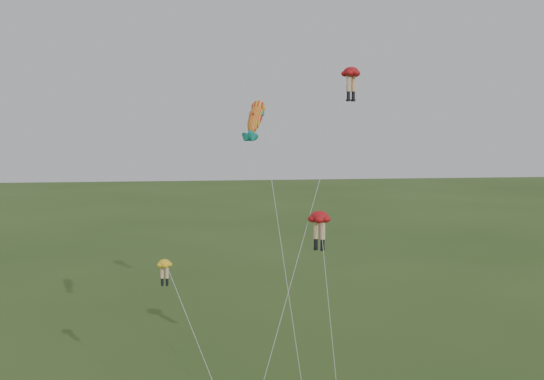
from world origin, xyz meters
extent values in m
ellipsoid|color=#B11216|center=(6.19, 9.82, 20.94)|extent=(1.80, 1.80, 0.69)
cylinder|color=#F2BE8F|center=(6.00, 9.74, 20.13)|extent=(0.31, 0.31, 1.05)
cylinder|color=black|center=(6.00, 9.74, 19.34)|extent=(0.24, 0.24, 0.53)
cube|color=black|center=(6.00, 9.74, 19.00)|extent=(0.28, 0.35, 0.15)
cylinder|color=#F2BE8F|center=(6.39, 9.90, 20.13)|extent=(0.31, 0.31, 1.05)
cylinder|color=black|center=(6.39, 9.90, 19.34)|extent=(0.24, 0.24, 0.53)
cube|color=black|center=(6.39, 9.90, 19.00)|extent=(0.28, 0.35, 0.15)
cylinder|color=silver|center=(2.05, 4.18, 10.75)|extent=(8.33, 11.32, 21.08)
ellipsoid|color=#B11216|center=(3.00, 4.44, 11.76)|extent=(1.96, 1.96, 0.72)
cylinder|color=#F2BE8F|center=(2.81, 4.56, 10.91)|extent=(0.32, 0.32, 1.09)
cylinder|color=black|center=(2.81, 4.56, 10.09)|extent=(0.25, 0.25, 0.55)
cube|color=black|center=(2.81, 4.56, 9.74)|extent=(0.32, 0.36, 0.16)
cylinder|color=#F2BE8F|center=(3.19, 4.33, 10.91)|extent=(0.32, 0.32, 1.09)
cylinder|color=black|center=(3.19, 4.33, 10.09)|extent=(0.25, 0.25, 0.55)
cube|color=black|center=(3.19, 4.33, 9.74)|extent=(0.32, 0.36, 0.16)
cylinder|color=silver|center=(3.19, 1.94, 6.16)|extent=(0.41, 5.05, 11.90)
ellipsoid|color=yellow|center=(-6.39, 4.01, 9.20)|extent=(1.01, 1.01, 0.47)
cylinder|color=#F2BE8F|center=(-6.53, 4.03, 8.65)|extent=(0.21, 0.21, 0.72)
cylinder|color=black|center=(-6.53, 4.03, 8.12)|extent=(0.16, 0.16, 0.36)
cube|color=black|center=(-6.53, 4.03, 7.88)|extent=(0.13, 0.22, 0.10)
cylinder|color=#F2BE8F|center=(-6.25, 4.00, 8.65)|extent=(0.21, 0.21, 0.72)
cylinder|color=black|center=(-6.25, 4.00, 8.12)|extent=(0.16, 0.16, 0.36)
cube|color=black|center=(-6.25, 4.00, 7.88)|extent=(0.13, 0.22, 0.10)
cylinder|color=silver|center=(-4.10, -0.21, 4.83)|extent=(4.61, 8.48, 9.23)
ellipsoid|color=yellow|center=(-0.87, 4.92, 17.79)|extent=(1.80, 2.57, 2.50)
sphere|color=yellow|center=(-0.87, 4.92, 17.79)|extent=(1.34, 1.53, 1.27)
cone|color=#137E73|center=(-0.87, 4.92, 17.79)|extent=(1.13, 1.39, 1.19)
cone|color=#137E73|center=(-0.87, 4.92, 17.79)|extent=(1.13, 1.39, 1.19)
cone|color=#137E73|center=(-0.87, 4.92, 17.79)|extent=(0.64, 0.78, 0.67)
cone|color=#137E73|center=(-0.87, 4.92, 17.79)|extent=(0.64, 0.78, 0.67)
cone|color=red|center=(-0.87, 4.92, 17.79)|extent=(0.67, 0.79, 0.66)
cylinder|color=silver|center=(0.39, 2.42, 9.01)|extent=(2.56, 5.04, 17.58)
camera|label=1|loc=(-4.08, -31.57, 17.53)|focal=40.00mm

